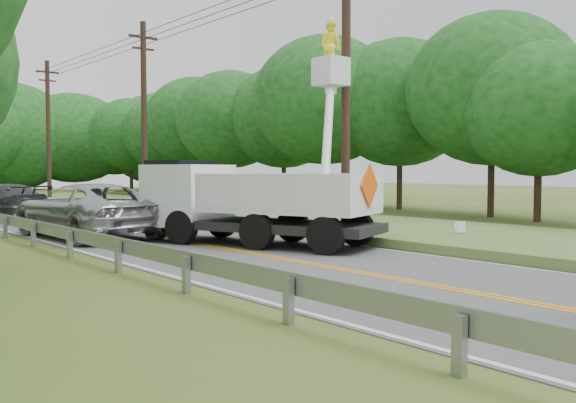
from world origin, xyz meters
TOP-DOWN VIEW (x-y plane):
  - ground at (0.00, 0.00)m, footprint 140.00×140.00m
  - road at (0.00, 14.00)m, footprint 7.20×96.00m
  - guardrail at (-4.02, 14.91)m, footprint 0.18×48.00m
  - utility_poles at (5.00, 17.02)m, footprint 1.60×43.30m
  - tall_grass_verge at (7.10, 14.00)m, footprint 7.00×96.00m
  - treeline_right at (16.21, 25.03)m, footprint 10.87×52.64m
  - bucket_truck at (1.18, 9.93)m, footprint 5.93×7.77m
  - suv_silver at (-1.89, 14.40)m, footprint 3.45×6.73m
  - yard_sign at (6.43, 5.39)m, footprint 0.47×0.10m

SIDE VIEW (x-z plane):
  - ground at x=0.00m, z-range 0.00..0.00m
  - road at x=0.00m, z-range 0.00..0.02m
  - tall_grass_verge at x=7.10m, z-range 0.00..0.30m
  - yard_sign at x=6.43m, z-range 0.15..0.84m
  - guardrail at x=-4.02m, z-range 0.17..0.94m
  - suv_silver at x=-1.89m, z-range 0.02..1.84m
  - bucket_truck at x=1.18m, z-range -1.97..5.20m
  - utility_poles at x=5.00m, z-range 0.27..10.27m
  - treeline_right at x=16.21m, z-range 0.76..10.97m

